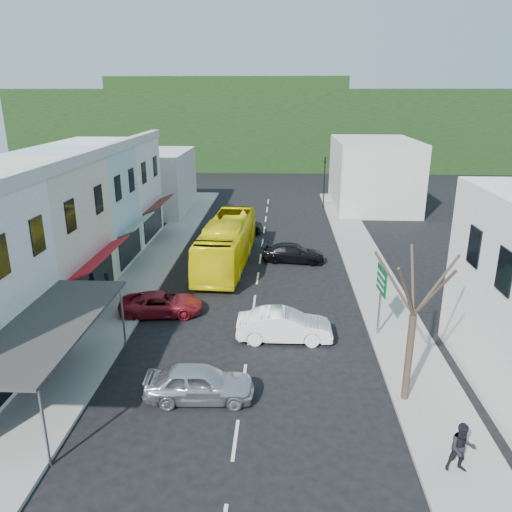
{
  "coord_description": "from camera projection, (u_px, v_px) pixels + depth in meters",
  "views": [
    {
      "loc": [
        1.49,
        -22.59,
        11.69
      ],
      "look_at": [
        0.0,
        6.0,
        2.2
      ],
      "focal_mm": 35.0,
      "sensor_mm": 36.0,
      "label": 1
    }
  ],
  "objects": [
    {
      "name": "distant_block_left",
      "position": [
        148.0,
        181.0,
        50.41
      ],
      "size": [
        8.0,
        10.0,
        6.0
      ],
      "primitive_type": "cube",
      "color": "#B7B2A8",
      "rests_on": "ground"
    },
    {
      "name": "hillside",
      "position": [
        266.0,
        122.0,
        84.83
      ],
      "size": [
        80.0,
        26.0,
        14.0
      ],
      "color": "black",
      "rests_on": "ground"
    },
    {
      "name": "car_red",
      "position": [
        161.0,
        302.0,
        27.26
      ],
      "size": [
        4.8,
        2.46,
        1.4
      ],
      "primitive_type": "imported",
      "rotation": [
        0.0,
        0.0,
        1.7
      ],
      "color": "maroon",
      "rests_on": "ground"
    },
    {
      "name": "distant_block_right",
      "position": [
        373.0,
        174.0,
        51.96
      ],
      "size": [
        8.0,
        12.0,
        7.0
      ],
      "primitive_type": "cube",
      "color": "#B7B2A8",
      "rests_on": "ground"
    },
    {
      "name": "sidewalk_left",
      "position": [
        152.0,
        265.0,
        35.0
      ],
      "size": [
        3.0,
        52.0,
        0.15
      ],
      "primitive_type": "cube",
      "color": "gray",
      "rests_on": "ground"
    },
    {
      "name": "direction_sign",
      "position": [
        380.0,
        302.0,
        24.44
      ],
      "size": [
        0.4,
        1.71,
        3.76
      ],
      "primitive_type": null,
      "rotation": [
        0.0,
        0.0,
        0.06
      ],
      "color": "#055622",
      "rests_on": "ground"
    },
    {
      "name": "shopfront_row",
      "position": [
        43.0,
        229.0,
        29.27
      ],
      "size": [
        8.25,
        30.0,
        8.0
      ],
      "color": "silver",
      "rests_on": "ground"
    },
    {
      "name": "car_silver",
      "position": [
        200.0,
        384.0,
        19.7
      ],
      "size": [
        4.48,
        2.01,
        1.4
      ],
      "primitive_type": "imported",
      "rotation": [
        0.0,
        0.0,
        1.62
      ],
      "color": "silver",
      "rests_on": "ground"
    },
    {
      "name": "car_white",
      "position": [
        284.0,
        327.0,
        24.44
      ],
      "size": [
        4.41,
        1.83,
        1.4
      ],
      "primitive_type": "imported",
      "rotation": [
        0.0,
        0.0,
        1.58
      ],
      "color": "white",
      "rests_on": "ground"
    },
    {
      "name": "pedestrian_left",
      "position": [
        108.0,
        285.0,
        28.84
      ],
      "size": [
        0.6,
        0.71,
        1.7
      ],
      "primitive_type": "imported",
      "rotation": [
        0.0,
        0.0,
        1.95
      ],
      "color": "black",
      "rests_on": "sidewalk_left"
    },
    {
      "name": "bus",
      "position": [
        227.0,
        244.0,
        34.83
      ],
      "size": [
        3.16,
        11.72,
        3.1
      ],
      "primitive_type": "imported",
      "rotation": [
        0.0,
        0.0,
        -0.06
      ],
      "color": "#FAE709",
      "rests_on": "ground"
    },
    {
      "name": "car_black_near",
      "position": [
        294.0,
        252.0,
        35.72
      ],
      "size": [
        4.68,
        2.33,
        1.4
      ],
      "primitive_type": "imported",
      "rotation": [
        0.0,
        0.0,
        1.46
      ],
      "color": "black",
      "rests_on": "ground"
    },
    {
      "name": "pedestrian_right",
      "position": [
        462.0,
        449.0,
        15.68
      ],
      "size": [
        0.7,
        0.44,
        1.7
      ],
      "primitive_type": "imported",
      "rotation": [
        0.0,
        0.0,
        -0.01
      ],
      "color": "black",
      "rests_on": "sidewalk_right"
    },
    {
      "name": "car_black_far",
      "position": [
        237.0,
        225.0,
        42.96
      ],
      "size": [
        4.6,
        2.36,
        1.4
      ],
      "primitive_type": "imported",
      "rotation": [
        0.0,
        0.0,
        1.44
      ],
      "color": "black",
      "rests_on": "ground"
    },
    {
      "name": "street_tree",
      "position": [
        413.0,
        315.0,
        18.61
      ],
      "size": [
        2.41,
        2.41,
        7.48
      ],
      "primitive_type": null,
      "rotation": [
        0.0,
        0.0,
        -0.01
      ],
      "color": "#35271E",
      "rests_on": "ground"
    },
    {
      "name": "ground",
      "position": [
        250.0,
        335.0,
        25.17
      ],
      "size": [
        120.0,
        120.0,
        0.0
      ],
      "primitive_type": "plane",
      "color": "black",
      "rests_on": "ground"
    },
    {
      "name": "sidewalk_right",
      "position": [
        368.0,
        269.0,
        34.25
      ],
      "size": [
        3.0,
        52.0,
        0.15
      ],
      "primitive_type": "cube",
      "color": "gray",
      "rests_on": "ground"
    },
    {
      "name": "traffic_signal",
      "position": [
        324.0,
        183.0,
        51.79
      ],
      "size": [
        0.56,
        1.08,
        5.3
      ],
      "primitive_type": null,
      "rotation": [
        0.0,
        0.0,
        3.13
      ],
      "color": "black",
      "rests_on": "ground"
    }
  ]
}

